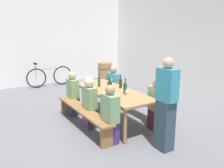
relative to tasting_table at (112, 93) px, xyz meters
The scene contains 23 objects.
ground_plane 0.68m from the tasting_table, ahead, with size 24.00×24.00×0.00m, color slate.
back_wall 3.29m from the tasting_table, 90.00° to the left, with size 14.00×0.20×3.20m, color white.
side_wall 4.67m from the tasting_table, behind, with size 0.20×6.72×3.20m, color white.
tasting_table is the anchor object (origin of this frame).
bench_near 0.80m from the tasting_table, 90.00° to the right, with size 2.21×0.30×0.45m.
bench_far 0.80m from the tasting_table, 90.00° to the left, with size 2.21×0.30×0.45m.
wine_bottle_0 0.26m from the tasting_table, 55.01° to the right, with size 0.08×0.08×0.34m.
wine_bottle_1 0.19m from the tasting_table, 65.57° to the right, with size 0.07×0.07×0.30m.
wine_bottle_2 0.56m from the tasting_table, 37.45° to the right, with size 0.08×0.08×0.33m.
wine_bottle_3 0.49m from the tasting_table, 168.96° to the right, with size 0.06×0.06×0.33m.
wine_bottle_4 0.35m from the tasting_table, 105.82° to the left, with size 0.07×0.07×0.30m.
wine_bottle_5 0.44m from the tasting_table, 14.07° to the left, with size 0.08×0.08×0.34m.
wine_glass_0 0.70m from the tasting_table, 149.98° to the left, with size 0.07×0.07×0.16m.
wine_glass_1 0.58m from the tasting_table, ahead, with size 0.07×0.07×0.16m.
wine_glass_2 0.80m from the tasting_table, behind, with size 0.07×0.07×0.16m.
seated_guest_near_0 1.08m from the tasting_table, 146.61° to the right, with size 0.36×0.24×1.10m.
seated_guest_near_1 0.60m from the tasting_table, 87.00° to the right, with size 0.37×0.24×1.13m.
seated_guest_near_2 1.07m from the tasting_table, 33.63° to the right, with size 0.39×0.24×1.15m.
seated_guest_far_0 1.06m from the tasting_table, 146.07° to the left, with size 0.42×0.24×1.13m.
seated_guest_far_1 1.05m from the tasting_table, 34.44° to the left, with size 0.39×0.24×1.15m.
standing_host 1.61m from the tasting_table, ahead, with size 0.38×0.24×1.68m.
wine_barrel 3.88m from the tasting_table, 152.48° to the left, with size 0.55×0.55×0.79m.
parked_bicycle_0 4.01m from the tasting_table, behind, with size 0.20×1.67×0.90m.
Camera 1 is at (4.53, -2.80, 2.22)m, focal length 38.96 mm.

